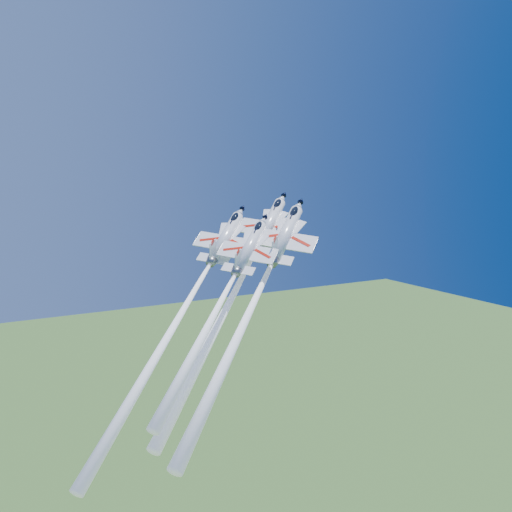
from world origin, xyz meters
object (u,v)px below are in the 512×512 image
jet_lead (237,287)px  jet_left (184,309)px  jet_right (256,298)px  jet_slot (223,297)px

jet_lead → jet_left: bearing=-122.6°
jet_right → jet_left: bearing=-149.9°
jet_lead → jet_slot: bearing=-86.1°
jet_left → jet_slot: size_ratio=1.29×
jet_slot → jet_lead: bearing=93.9°
jet_lead → jet_right: size_ratio=1.02×
jet_lead → jet_left: size_ratio=1.01×
jet_right → jet_slot: jet_right is taller
jet_lead → jet_left: (-9.47, -1.69, -2.01)m
jet_right → jet_slot: size_ratio=1.28×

